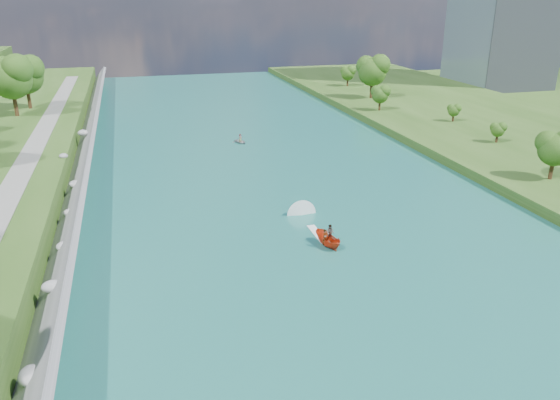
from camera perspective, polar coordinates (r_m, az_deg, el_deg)
name	(u,v)px	position (r m, az deg, el deg)	size (l,w,h in m)	color
ground	(357,288)	(50.46, 8.08, -9.10)	(260.00, 260.00, 0.00)	#2D5119
river_water	(293,208)	(67.34, 1.40, -0.89)	(55.00, 240.00, 0.10)	#175850
riprap_bank	(69,220)	(63.83, -21.17, -1.94)	(4.74, 236.00, 4.27)	slate
riverside_path	(1,208)	(65.10, -27.11, -0.78)	(3.00, 200.00, 0.10)	gray
trees_east	(503,120)	(92.13, 22.29, 7.72)	(15.13, 143.17, 11.79)	#204713
motorboat	(322,233)	(58.93, 4.42, -3.51)	(3.60, 18.86, 2.12)	red
raft	(240,141)	(97.08, -4.16, 6.19)	(3.02, 3.47, 1.56)	#999BA1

